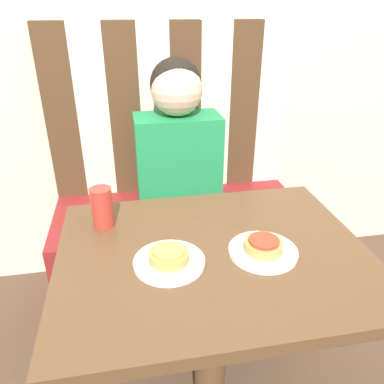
% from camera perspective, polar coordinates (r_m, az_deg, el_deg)
% --- Properties ---
extents(wall_back, '(7.00, 0.05, 2.60)m').
position_cam_1_polar(wall_back, '(1.78, -4.16, 26.66)').
color(wall_back, beige).
rests_on(wall_back, ground_plane).
extents(booth_seat, '(1.08, 0.52, 0.49)m').
position_cam_1_polar(booth_seat, '(1.80, -1.88, -9.06)').
color(booth_seat, maroon).
rests_on(booth_seat, ground_plane).
extents(booth_backrest, '(1.08, 0.07, 0.75)m').
position_cam_1_polar(booth_backrest, '(1.74, -3.33, 12.31)').
color(booth_backrest, '#4C331E').
rests_on(booth_backrest, booth_seat).
extents(dining_table, '(0.83, 0.65, 0.71)m').
position_cam_1_polar(dining_table, '(1.08, 3.17, -13.64)').
color(dining_table, brown).
rests_on(dining_table, ground_plane).
extents(person, '(0.35, 0.23, 0.63)m').
position_cam_1_polar(person, '(1.54, -2.22, 8.50)').
color(person, '#1E8447').
rests_on(person, booth_seat).
extents(plate_left, '(0.18, 0.18, 0.01)m').
position_cam_1_polar(plate_left, '(0.97, -3.49, -10.59)').
color(plate_left, white).
rests_on(plate_left, dining_table).
extents(plate_right, '(0.18, 0.18, 0.01)m').
position_cam_1_polar(plate_right, '(1.02, 10.75, -8.89)').
color(plate_right, white).
rests_on(plate_right, dining_table).
extents(pizza_left, '(0.10, 0.10, 0.03)m').
position_cam_1_polar(pizza_left, '(0.95, -3.53, -9.60)').
color(pizza_left, '#C68E47').
rests_on(pizza_left, plate_left).
extents(pizza_right, '(0.10, 0.10, 0.03)m').
position_cam_1_polar(pizza_right, '(1.01, 10.85, -7.93)').
color(pizza_right, '#C68E47').
rests_on(pizza_right, plate_right).
extents(drinking_cup, '(0.06, 0.06, 0.12)m').
position_cam_1_polar(drinking_cup, '(1.12, -13.53, -2.32)').
color(drinking_cup, '#B23328').
rests_on(drinking_cup, dining_table).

